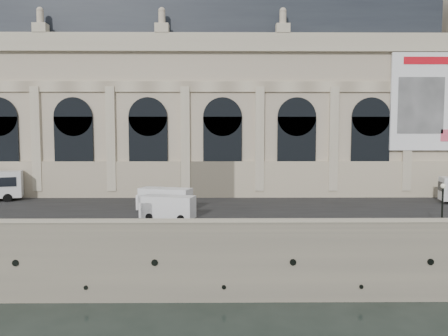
{
  "coord_description": "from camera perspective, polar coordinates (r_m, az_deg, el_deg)",
  "views": [
    {
      "loc": [
        -4.31,
        -37.05,
        14.72
      ],
      "look_at": [
        -3.79,
        22.0,
        10.08
      ],
      "focal_mm": 35.0,
      "sensor_mm": 36.0,
      "label": 1
    }
  ],
  "objects": [
    {
      "name": "van_b",
      "position": [
        45.01,
        -7.65,
        -5.11
      ],
      "size": [
        5.81,
        3.42,
        2.43
      ],
      "color": "white",
      "rests_on": "quay"
    },
    {
      "name": "lamp_right",
      "position": [
        44.14,
        26.62,
        -4.59
      ],
      "size": [
        0.43,
        0.43,
        4.26
      ],
      "color": "black",
      "rests_on": "quay"
    },
    {
      "name": "parapet",
      "position": [
        38.76,
        5.95,
        -7.6
      ],
      "size": [
        160.0,
        1.4,
        1.21
      ],
      "color": "gray",
      "rests_on": "quay"
    },
    {
      "name": "quay",
      "position": [
        73.13,
        2.89,
        -4.73
      ],
      "size": [
        160.0,
        70.0,
        6.0
      ],
      "primitive_type": "cube",
      "color": "gray",
      "rests_on": "ground"
    },
    {
      "name": "van_c",
      "position": [
        49.53,
        -8.05,
        -4.1
      ],
      "size": [
        6.36,
        3.87,
        2.66
      ],
      "color": "white",
      "rests_on": "quay"
    },
    {
      "name": "ground",
      "position": [
        40.1,
        5.97,
        -17.07
      ],
      "size": [
        260.0,
        260.0,
        0.0
      ],
      "primitive_type": "plane",
      "color": "black",
      "rests_on": "ground"
    },
    {
      "name": "street",
      "position": [
        51.97,
        4.28,
        -5.15
      ],
      "size": [
        160.0,
        24.0,
        0.06
      ],
      "primitive_type": "cube",
      "color": "#2D2D2D",
      "rests_on": "quay"
    },
    {
      "name": "museum",
      "position": [
        68.12,
        -1.92,
        8.7
      ],
      "size": [
        69.0,
        18.7,
        29.1
      ],
      "color": "beige",
      "rests_on": "quay"
    }
  ]
}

